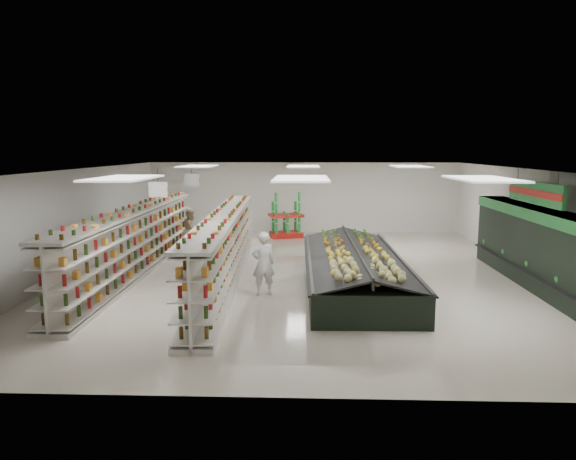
{
  "coord_description": "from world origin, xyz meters",
  "views": [
    {
      "loc": [
        0.11,
        -15.43,
        3.82
      ],
      "look_at": [
        -0.44,
        0.2,
        1.33
      ],
      "focal_mm": 32.0,
      "sensor_mm": 36.0,
      "label": 1
    }
  ],
  "objects_px": {
    "shopper_main": "(263,264)",
    "gondola_left": "(136,244)",
    "gondola_center": "(225,250)",
    "produce_island": "(354,267)",
    "shopper_background": "(191,230)",
    "soda_endcap": "(286,217)"
  },
  "relations": [
    {
      "from": "produce_island",
      "to": "shopper_main",
      "type": "bearing_deg",
      "value": -155.02
    },
    {
      "from": "gondola_center",
      "to": "shopper_main",
      "type": "xyz_separation_m",
      "value": [
        1.25,
        -1.57,
        -0.05
      ]
    },
    {
      "from": "gondola_left",
      "to": "gondola_center",
      "type": "xyz_separation_m",
      "value": [
        2.89,
        -0.78,
        -0.01
      ]
    },
    {
      "from": "gondola_left",
      "to": "shopper_background",
      "type": "bearing_deg",
      "value": 74.3
    },
    {
      "from": "shopper_background",
      "to": "soda_endcap",
      "type": "bearing_deg",
      "value": -44.06
    },
    {
      "from": "gondola_left",
      "to": "shopper_main",
      "type": "height_order",
      "value": "gondola_left"
    },
    {
      "from": "gondola_left",
      "to": "soda_endcap",
      "type": "relative_size",
      "value": 6.37
    },
    {
      "from": "gondola_left",
      "to": "produce_island",
      "type": "xyz_separation_m",
      "value": [
        6.62,
        -1.19,
        -0.4
      ]
    },
    {
      "from": "shopper_main",
      "to": "gondola_left",
      "type": "bearing_deg",
      "value": -50.07
    },
    {
      "from": "shopper_main",
      "to": "produce_island",
      "type": "bearing_deg",
      "value": -175.58
    },
    {
      "from": "produce_island",
      "to": "shopper_background",
      "type": "bearing_deg",
      "value": 140.59
    },
    {
      "from": "soda_endcap",
      "to": "gondola_left",
      "type": "bearing_deg",
      "value": -123.61
    },
    {
      "from": "gondola_left",
      "to": "soda_endcap",
      "type": "distance_m",
      "value": 7.94
    },
    {
      "from": "produce_island",
      "to": "shopper_background",
      "type": "xyz_separation_m",
      "value": [
        -5.68,
        4.67,
        0.29
      ]
    },
    {
      "from": "soda_endcap",
      "to": "gondola_center",
      "type": "bearing_deg",
      "value": -101.46
    },
    {
      "from": "gondola_left",
      "to": "shopper_main",
      "type": "xyz_separation_m",
      "value": [
        4.14,
        -2.34,
        -0.07
      ]
    },
    {
      "from": "gondola_center",
      "to": "shopper_background",
      "type": "bearing_deg",
      "value": 112.39
    },
    {
      "from": "gondola_left",
      "to": "shopper_background",
      "type": "xyz_separation_m",
      "value": [
        0.94,
        3.48,
        -0.1
      ]
    },
    {
      "from": "produce_island",
      "to": "shopper_main",
      "type": "relative_size",
      "value": 4.53
    },
    {
      "from": "produce_island",
      "to": "shopper_main",
      "type": "distance_m",
      "value": 2.75
    },
    {
      "from": "soda_endcap",
      "to": "shopper_main",
      "type": "xyz_separation_m",
      "value": [
        -0.25,
        -8.95,
        -0.03
      ]
    },
    {
      "from": "shopper_main",
      "to": "gondola_center",
      "type": "bearing_deg",
      "value": -72.07
    }
  ]
}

